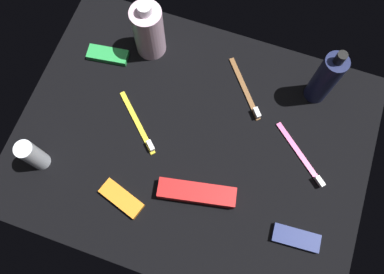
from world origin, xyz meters
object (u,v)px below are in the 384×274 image
toothbrush_yellow (140,124)px  toothpaste_box_red (197,193)px  snack_bar_navy (296,238)px  toothbrush_brown (246,92)px  snack_bar_orange (122,198)px  deodorant_stick (33,155)px  snack_bar_green (108,55)px  toothbrush_pink (303,158)px  lotion_bottle (325,78)px  bodywash_bottle (149,31)px

toothbrush_yellow → toothpaste_box_red: toothpaste_box_red is taller
toothbrush_yellow → snack_bar_navy: (-42.45, 13.51, 0.14)cm
toothbrush_brown → snack_bar_orange: size_ratio=1.42×
snack_bar_navy → snack_bar_orange: bearing=2.7°
snack_bar_orange → toothbrush_yellow: bearing=-63.6°
deodorant_stick → snack_bar_green: bearing=-96.8°
toothbrush_yellow → toothbrush_brown: same height
toothbrush_pink → snack_bar_orange: toothbrush_pink is taller
toothbrush_yellow → snack_bar_orange: size_ratio=1.34×
lotion_bottle → bodywash_bottle: lotion_bottle is taller
toothbrush_yellow → snack_bar_green: size_ratio=1.34×
toothpaste_box_red → toothbrush_pink: bearing=-153.1°
toothpaste_box_red → deodorant_stick: bearing=-3.9°
toothbrush_yellow → toothbrush_brown: size_ratio=0.95×
snack_bar_navy → toothbrush_yellow: bearing=-21.5°
toothbrush_yellow → toothpaste_box_red: size_ratio=0.79×
toothbrush_pink → snack_bar_navy: (-2.99, 18.41, 0.14)cm
lotion_bottle → toothbrush_brown: size_ratio=1.29×
bodywash_bottle → toothbrush_pink: 47.89cm
lotion_bottle → toothbrush_yellow: bearing=30.2°
toothpaste_box_red → snack_bar_green: (33.33, -26.38, -0.85)cm
deodorant_stick → toothbrush_yellow: 24.99cm
toothbrush_pink → bodywash_bottle: bearing=-20.0°
lotion_bottle → toothpaste_box_red: (19.66, 33.66, -6.74)cm
toothpaste_box_red → snack_bar_navy: bearing=163.9°
snack_bar_green → deodorant_stick: bearing=75.3°
deodorant_stick → snack_bar_green: deodorant_stick is taller
snack_bar_green → toothbrush_yellow: bearing=126.7°
deodorant_stick → toothbrush_brown: bearing=-140.8°
snack_bar_orange → snack_bar_navy: bearing=-155.7°
toothbrush_yellow → snack_bar_green: 20.99cm
snack_bar_green → toothbrush_pink: bearing=161.6°
deodorant_stick → toothbrush_brown: 52.42cm
toothbrush_brown → toothbrush_pink: size_ratio=1.01×
snack_bar_green → snack_bar_orange: bearing=110.0°
bodywash_bottle → toothbrush_yellow: bodywash_bottle is taller
toothpaste_box_red → snack_bar_orange: size_ratio=1.69×
bodywash_bottle → toothbrush_brown: bodywash_bottle is taller
lotion_bottle → bodywash_bottle: size_ratio=1.12×
toothbrush_brown → snack_bar_navy: toothbrush_brown is taller
lotion_bottle → snack_bar_orange: size_ratio=1.82×
toothbrush_brown → toothbrush_yellow: bearing=37.4°
snack_bar_navy → deodorant_stick: bearing=-1.4°
toothpaste_box_red → snack_bar_navy: 23.96cm
deodorant_stick → toothpaste_box_red: bearing=-172.8°
lotion_bottle → snack_bar_orange: 54.23cm
toothpaste_box_red → snack_bar_navy: size_ratio=1.69×
lotion_bottle → bodywash_bottle: bearing=1.5°
bodywash_bottle → deodorant_stick: size_ratio=1.54×
toothpaste_box_red → snack_bar_navy: (-23.86, 2.07, -0.85)cm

